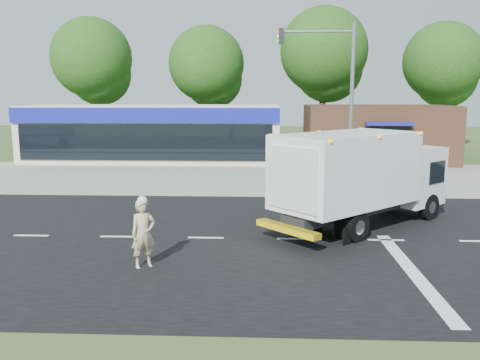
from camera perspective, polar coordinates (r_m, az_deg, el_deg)
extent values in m
plane|color=#385123|center=(17.17, 6.21, -6.64)|extent=(120.00, 120.00, 0.00)
cube|color=black|center=(17.17, 6.21, -6.62)|extent=(60.00, 14.00, 0.02)
cube|color=gray|center=(25.12, 5.06, -1.26)|extent=(60.00, 2.40, 0.12)
cube|color=gray|center=(30.84, 4.61, 0.69)|extent=(60.00, 9.00, 0.02)
cube|color=silver|center=(18.86, -22.39, -5.78)|extent=(1.20, 0.15, 0.01)
cube|color=silver|center=(17.81, -13.55, -6.19)|extent=(1.20, 0.15, 0.01)
cube|color=silver|center=(17.23, -3.86, -6.48)|extent=(1.20, 0.15, 0.01)
cube|color=silver|center=(17.16, 6.21, -6.58)|extent=(1.20, 0.15, 0.01)
cube|color=silver|center=(17.61, 16.06, -6.49)|extent=(1.20, 0.15, 0.01)
cube|color=silver|center=(18.54, 25.17, -6.23)|extent=(1.20, 0.15, 0.01)
cube|color=silver|center=(14.85, 18.75, -9.66)|extent=(0.40, 7.00, 0.01)
cube|color=black|center=(18.24, 11.70, -3.41)|extent=(4.62, 4.36, 0.37)
cube|color=silver|center=(21.10, 18.16, 0.56)|extent=(3.10, 3.11, 2.22)
cube|color=black|center=(21.93, 19.59, 1.37)|extent=(1.48, 1.59, 0.95)
cube|color=white|center=(17.97, 11.87, 1.20)|extent=(5.62, 5.45, 2.49)
cube|color=silver|center=(15.98, 5.91, 0.13)|extent=(1.48, 1.60, 2.01)
cube|color=yellow|center=(16.19, 5.34, -5.49)|extent=(1.99, 2.12, 0.19)
cube|color=orange|center=(17.83, 12.00, 5.07)|extent=(5.49, 5.34, 0.08)
cylinder|color=black|center=(21.88, 15.85, -2.03)|extent=(0.96, 0.92, 1.02)
cylinder|color=black|center=(20.85, 20.41, -2.84)|extent=(0.96, 0.92, 1.02)
cylinder|color=black|center=(18.40, 7.65, -3.92)|extent=(0.96, 0.92, 1.02)
cylinder|color=black|center=(17.09, 12.91, -5.14)|extent=(0.96, 0.92, 1.02)
imported|color=tan|center=(14.42, -10.80, -5.95)|extent=(0.84, 0.77, 1.93)
sphere|color=white|center=(14.20, -10.92, -2.32)|extent=(0.28, 0.28, 0.28)
cube|color=beige|center=(37.40, -9.65, 5.23)|extent=(18.00, 6.00, 4.00)
cube|color=#151B97|center=(34.35, -10.79, 7.15)|extent=(18.00, 0.30, 1.00)
cube|color=black|center=(34.47, -10.70, 4.16)|extent=(17.00, 0.12, 2.40)
cube|color=#382316|center=(37.44, 15.14, 5.03)|extent=(10.00, 6.00, 4.00)
cube|color=#151B97|center=(34.37, 16.31, 6.10)|extent=(3.00, 1.20, 0.20)
cube|color=black|center=(34.52, 16.19, 3.79)|extent=(3.00, 0.12, 2.20)
cylinder|color=gray|center=(24.41, 12.37, 7.56)|extent=(0.18, 0.18, 8.00)
cylinder|color=gray|center=(24.33, 8.58, 16.16)|extent=(3.40, 0.12, 0.12)
cube|color=black|center=(24.20, 4.65, 15.79)|extent=(0.25, 0.25, 0.70)
cylinder|color=#332114|center=(46.89, -16.09, 7.91)|extent=(0.56, 0.56, 7.35)
sphere|color=#1A4513|center=(46.98, -16.34, 13.03)|extent=(6.93, 6.93, 6.93)
sphere|color=#1A4513|center=(47.23, -15.47, 11.39)|extent=(5.46, 5.46, 5.46)
cylinder|color=#332114|center=(44.74, -3.73, 7.88)|extent=(0.56, 0.56, 6.86)
sphere|color=#1A4513|center=(44.79, -3.79, 12.90)|extent=(6.47, 6.47, 6.47)
sphere|color=#1A4513|center=(45.18, -3.06, 11.26)|extent=(5.10, 5.10, 5.10)
cylinder|color=#332114|center=(44.75, 9.24, 8.41)|extent=(0.56, 0.56, 7.84)
sphere|color=#1A4513|center=(44.88, 9.39, 14.13)|extent=(7.39, 7.39, 7.39)
sphere|color=#1A4513|center=(45.35, 9.91, 12.23)|extent=(5.82, 5.82, 5.82)
cylinder|color=#332114|center=(46.96, 21.54, 7.40)|extent=(0.56, 0.56, 7.00)
sphere|color=#1A4513|center=(47.02, 21.84, 12.27)|extent=(6.60, 6.60, 6.60)
sphere|color=#1A4513|center=(47.60, 22.12, 10.65)|extent=(5.20, 5.20, 5.20)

